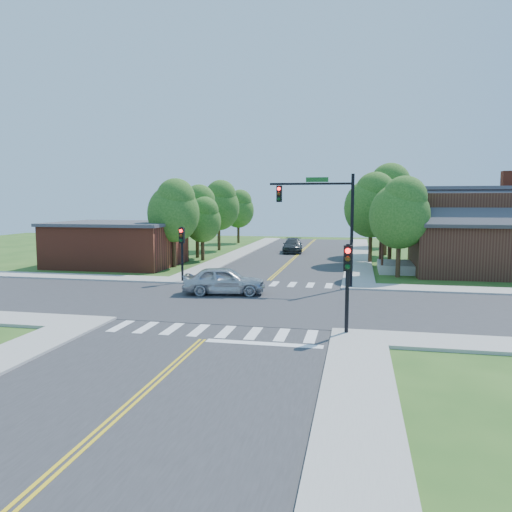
% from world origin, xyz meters
% --- Properties ---
extents(ground, '(100.00, 100.00, 0.00)m').
position_xyz_m(ground, '(0.00, 0.00, 0.00)').
color(ground, '#285119').
rests_on(ground, ground).
extents(road_ns, '(10.00, 90.00, 0.04)m').
position_xyz_m(road_ns, '(0.00, 0.00, 0.02)').
color(road_ns, '#2D2D30').
rests_on(road_ns, ground).
extents(road_ew, '(90.00, 10.00, 0.04)m').
position_xyz_m(road_ew, '(0.00, 0.00, 0.03)').
color(road_ew, '#2D2D30').
rests_on(road_ew, ground).
extents(intersection_patch, '(10.20, 10.20, 0.06)m').
position_xyz_m(intersection_patch, '(0.00, 0.00, 0.00)').
color(intersection_patch, '#2D2D30').
rests_on(intersection_patch, ground).
extents(sidewalk_ne, '(40.00, 40.00, 0.14)m').
position_xyz_m(sidewalk_ne, '(15.82, 15.82, 0.07)').
color(sidewalk_ne, '#9E9B93').
rests_on(sidewalk_ne, ground).
extents(sidewalk_nw, '(40.00, 40.00, 0.14)m').
position_xyz_m(sidewalk_nw, '(-15.82, 15.82, 0.07)').
color(sidewalk_nw, '#9E9B93').
rests_on(sidewalk_nw, ground).
extents(crosswalk_north, '(8.85, 2.00, 0.01)m').
position_xyz_m(crosswalk_north, '(0.00, 6.20, 0.05)').
color(crosswalk_north, white).
rests_on(crosswalk_north, ground).
extents(crosswalk_south, '(8.85, 2.00, 0.01)m').
position_xyz_m(crosswalk_south, '(0.00, -6.20, 0.05)').
color(crosswalk_south, white).
rests_on(crosswalk_south, ground).
extents(centerline, '(0.30, 90.00, 0.01)m').
position_xyz_m(centerline, '(0.00, 0.00, 0.05)').
color(centerline, yellow).
rests_on(centerline, ground).
extents(stop_bar, '(4.60, 0.45, 0.09)m').
position_xyz_m(stop_bar, '(2.50, -7.60, 0.00)').
color(stop_bar, white).
rests_on(stop_bar, ground).
extents(signal_mast_ne, '(5.30, 0.42, 7.20)m').
position_xyz_m(signal_mast_ne, '(3.91, 5.59, 4.85)').
color(signal_mast_ne, black).
rests_on(signal_mast_ne, ground).
extents(signal_pole_se, '(0.34, 0.42, 3.80)m').
position_xyz_m(signal_pole_se, '(5.60, -5.62, 2.66)').
color(signal_pole_se, black).
rests_on(signal_pole_se, ground).
extents(signal_pole_nw, '(0.34, 0.42, 3.80)m').
position_xyz_m(signal_pole_nw, '(-5.60, 5.58, 2.66)').
color(signal_pole_nw, black).
rests_on(signal_pole_nw, ground).
extents(house_ne, '(13.05, 8.80, 7.11)m').
position_xyz_m(house_ne, '(15.11, 14.23, 3.33)').
color(house_ne, '#371B13').
rests_on(house_ne, ground).
extents(building_nw, '(10.40, 8.40, 3.73)m').
position_xyz_m(building_nw, '(-14.20, 13.20, 1.88)').
color(building_nw, brown).
rests_on(building_nw, ground).
extents(tree_e_a, '(4.30, 4.09, 7.31)m').
position_xyz_m(tree_e_a, '(8.95, 11.05, 4.79)').
color(tree_e_a, '#382314').
rests_on(tree_e_a, ground).
extents(tree_e_b, '(4.14, 3.94, 7.04)m').
position_xyz_m(tree_e_b, '(8.76, 17.86, 4.61)').
color(tree_e_b, '#382314').
rests_on(tree_e_b, ground).
extents(tree_e_c, '(5.46, 5.19, 9.28)m').
position_xyz_m(tree_e_c, '(8.81, 25.96, 6.08)').
color(tree_e_c, '#382314').
rests_on(tree_e_c, ground).
extents(tree_e_d, '(4.03, 3.83, 6.85)m').
position_xyz_m(tree_e_d, '(8.96, 35.02, 4.48)').
color(tree_e_d, '#382314').
rests_on(tree_e_d, ground).
extents(tree_w_a, '(4.34, 4.12, 7.37)m').
position_xyz_m(tree_w_a, '(-8.97, 13.05, 4.83)').
color(tree_w_a, '#382314').
rests_on(tree_w_a, ground).
extents(tree_w_b, '(4.17, 3.96, 7.09)m').
position_xyz_m(tree_w_b, '(-9.22, 19.99, 4.64)').
color(tree_w_b, '#382314').
rests_on(tree_w_b, ground).
extents(tree_w_c, '(4.59, 4.36, 7.81)m').
position_xyz_m(tree_w_c, '(-9.16, 27.45, 5.12)').
color(tree_w_c, '#382314').
rests_on(tree_w_c, ground).
extents(tree_w_d, '(4.10, 3.89, 6.96)m').
position_xyz_m(tree_w_d, '(-9.30, 37.25, 4.56)').
color(tree_w_d, '#382314').
rests_on(tree_w_d, ground).
extents(tree_house, '(4.73, 4.49, 8.04)m').
position_xyz_m(tree_house, '(7.15, 18.97, 5.26)').
color(tree_house, '#382314').
rests_on(tree_house, ground).
extents(tree_bldg, '(3.48, 3.30, 5.91)m').
position_xyz_m(tree_bldg, '(-8.08, 18.09, 3.87)').
color(tree_bldg, '#382314').
rests_on(tree_bldg, ground).
extents(car_silver, '(3.45, 5.43, 1.64)m').
position_xyz_m(car_silver, '(-1.70, 2.00, 0.82)').
color(car_silver, '#B6B9BE').
rests_on(car_silver, ground).
extents(car_dgrey, '(2.99, 5.40, 1.45)m').
position_xyz_m(car_dgrey, '(-0.82, 26.50, 0.73)').
color(car_dgrey, '#303335').
rests_on(car_dgrey, ground).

